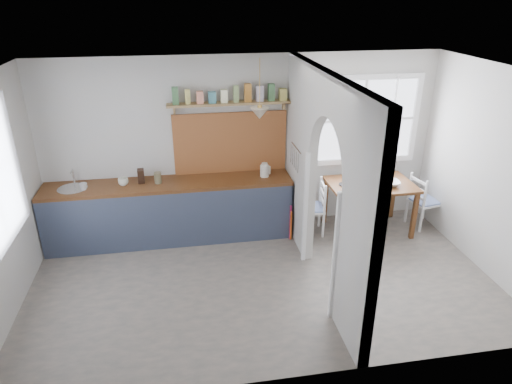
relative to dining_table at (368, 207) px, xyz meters
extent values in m
cube|color=gray|center=(-1.81, -1.06, -0.39)|extent=(5.80, 3.20, 0.01)
cube|color=beige|center=(-1.81, -1.06, 2.21)|extent=(5.80, 3.20, 0.01)
cube|color=beige|center=(-1.81, 0.54, 0.91)|extent=(5.80, 0.01, 2.60)
cube|color=beige|center=(-1.81, -2.66, 0.91)|extent=(5.80, 0.01, 2.60)
cube|color=beige|center=(1.09, -1.06, 0.91)|extent=(0.01, 3.20, 2.60)
cube|color=beige|center=(-1.11, -2.26, 0.91)|extent=(0.12, 0.80, 2.60)
cube|color=beige|center=(-1.11, -0.06, 0.91)|extent=(0.12, 1.20, 2.60)
cube|color=beige|center=(-1.11, -1.26, 1.69)|extent=(0.12, 1.20, 1.05)
cube|color=brown|center=(-2.94, 0.24, 0.49)|extent=(3.50, 0.60, 0.05)
cube|color=#3A3D48|center=(-2.94, -0.04, 0.04)|extent=(3.50, 0.03, 0.85)
cube|color=black|center=(-2.94, 0.29, 0.04)|extent=(3.46, 0.45, 0.85)
cylinder|color=silver|center=(-4.24, 0.24, 0.50)|extent=(0.40, 0.40, 0.02)
cube|color=#985528|center=(-2.01, 0.52, 0.96)|extent=(1.65, 0.03, 0.90)
cube|color=#A58245|center=(-2.01, 0.43, 1.56)|extent=(1.75, 0.20, 0.03)
cube|color=#306032|center=(-2.76, 0.43, 1.67)|extent=(0.09, 0.09, 0.18)
cube|color=#AEA547|center=(-2.59, 0.43, 1.67)|extent=(0.09, 0.09, 0.18)
cube|color=#CB7457|center=(-2.43, 0.43, 1.67)|extent=(0.09, 0.09, 0.18)
cube|color=#32727E|center=(-2.26, 0.43, 1.67)|extent=(0.09, 0.09, 0.18)
cube|color=beige|center=(-2.10, 0.43, 1.67)|extent=(0.09, 0.09, 0.18)
cube|color=#708A4E|center=(-1.93, 0.43, 1.67)|extent=(0.09, 0.09, 0.18)
cube|color=#9E5E16|center=(-1.77, 0.43, 1.67)|extent=(0.09, 0.09, 0.18)
cube|color=#938B9B|center=(-1.60, 0.43, 1.67)|extent=(0.09, 0.09, 0.18)
cube|color=#306032|center=(-1.43, 0.43, 1.67)|extent=(0.09, 0.09, 0.18)
cube|color=#AEA547|center=(-1.27, 0.43, 1.67)|extent=(0.09, 0.09, 0.18)
cone|color=beige|center=(-1.66, 0.09, 1.49)|extent=(0.26, 0.26, 0.16)
cylinder|color=silver|center=(-1.20, -0.16, 1.06)|extent=(0.02, 0.50, 0.02)
imported|color=silver|center=(-4.08, 0.17, 0.56)|extent=(0.13, 0.13, 0.10)
imported|color=silver|center=(-3.56, 0.24, 0.57)|extent=(0.18, 0.18, 0.11)
cube|color=black|center=(-3.31, 0.31, 0.61)|extent=(0.09, 0.13, 0.19)
cylinder|color=#6E6749|center=(-3.08, 0.25, 0.59)|extent=(0.11, 0.11, 0.16)
cube|color=#B0215A|center=(-1.23, -0.09, -0.11)|extent=(0.02, 0.03, 0.55)
cube|color=#EB5919|center=(-1.23, -0.13, -0.14)|extent=(0.02, 0.03, 0.45)
imported|color=white|center=(0.25, -0.11, 0.42)|extent=(0.31, 0.31, 0.07)
imported|color=#48814F|center=(-0.15, -0.16, 0.43)|extent=(0.11, 0.11, 0.08)
cylinder|color=black|center=(-0.41, 0.01, 0.40)|extent=(0.22, 0.22, 0.01)
imported|color=#64346D|center=(0.13, 0.16, 0.48)|extent=(0.19, 0.19, 0.18)
camera|label=1|loc=(-2.71, -5.81, 3.03)|focal=32.00mm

